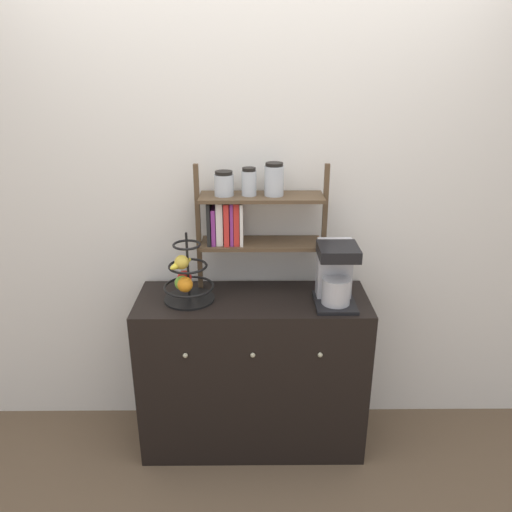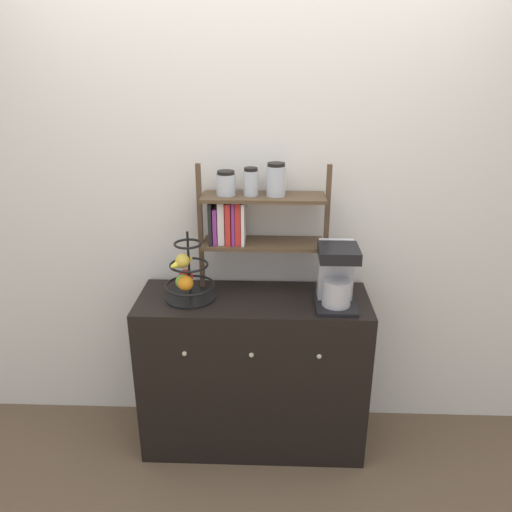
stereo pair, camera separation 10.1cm
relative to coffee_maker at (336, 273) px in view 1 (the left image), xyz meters
name	(u,v)px [view 1 (the left image)]	position (x,y,z in m)	size (l,w,h in m)	color
ground_plane	(254,465)	(-0.40, -0.17, -1.03)	(12.00, 12.00, 0.00)	brown
wall_back	(253,203)	(-0.40, 0.30, 0.27)	(7.00, 0.05, 2.60)	silver
sideboard	(253,372)	(-0.40, 0.04, -0.59)	(1.17, 0.45, 0.87)	black
coffee_maker	(336,273)	(0.00, 0.00, 0.00)	(0.20, 0.24, 0.31)	black
fruit_stand	(187,279)	(-0.73, 0.02, -0.03)	(0.25, 0.25, 0.35)	black
shelf_hutch	(247,212)	(-0.44, 0.17, 0.26)	(0.66, 0.20, 0.66)	brown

